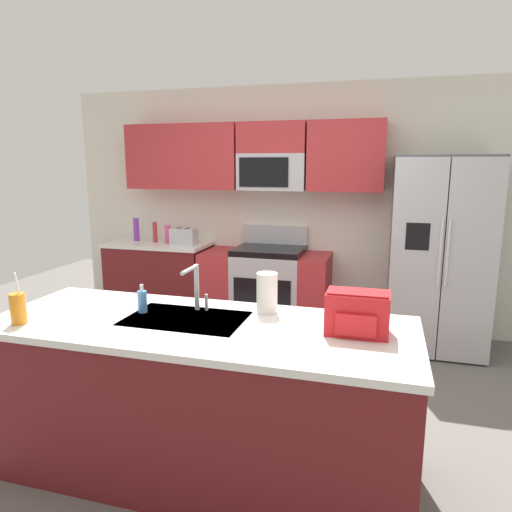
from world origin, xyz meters
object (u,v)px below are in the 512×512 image
Objects in this scene: bottle_purple at (136,229)px; paper_towel_roll at (267,293)px; sink_faucet at (196,284)px; toaster at (184,236)px; refrigerator at (439,255)px; soap_dispenser at (142,301)px; range_oven at (266,289)px; drink_cup_orange at (18,308)px; backpack at (357,312)px; bottle_pink at (168,234)px; pepper_mill at (155,232)px.

paper_towel_roll is at bearing -45.41° from bottle_purple.
toaster is at bearing 116.41° from sink_faucet.
soap_dispenser is at bearing -129.77° from refrigerator.
toaster is 0.64m from bottle_purple.
sink_faucet is (-1.57, -2.14, 0.14)m from refrigerator.
bottle_purple reaches higher than range_oven.
range_oven is 4.82× the size of sink_faucet.
bottle_purple is at bearing 120.89° from soap_dispenser.
soap_dispenser is at bearing 33.25° from drink_cup_orange.
drink_cup_orange is at bearing -156.06° from paper_towel_roll.
backpack is (0.54, -0.21, -0.00)m from paper_towel_roll.
range_oven is 5.18× the size of bottle_purple.
bottle_pink is at bearing 172.09° from toaster.
sink_faucet is at bearing -59.68° from bottle_pink.
pepper_mill is (-3.02, 0.07, 0.09)m from refrigerator.
sink_faucet is 1.66× the size of soap_dispenser.
pepper_mill reaches higher than soap_dispenser.
range_oven is at bearing 0.11° from pepper_mill.
backpack is (2.23, -2.31, 0.02)m from bottle_pink.
range_oven is at bearing -1.11° from bottle_purple.
range_oven is 2.64m from backpack.
paper_towel_roll is (0.56, -2.12, 0.58)m from range_oven.
soap_dispenser is (1.15, -2.31, -0.05)m from pepper_mill.
bottle_pink is 2.69m from drink_cup_orange.
toaster is 1.65× the size of soap_dispenser.
paper_towel_roll is (1.27, 0.56, 0.03)m from drink_cup_orange.
toaster is at bearing 179.58° from refrigerator.
refrigerator reaches higher than pepper_mill.
soap_dispenser is at bearing -159.82° from sink_faucet.
pepper_mill reaches higher than bottle_pink.
bottle_pink is (-1.13, -0.02, 0.56)m from range_oven.
refrigerator reaches higher than drink_cup_orange.
soap_dispenser is 0.71× the size of paper_towel_roll.
drink_cup_orange is at bearing -132.89° from refrigerator.
pepper_mill reaches higher than toaster.
bottle_purple is (-3.27, 0.10, 0.11)m from refrigerator.
drink_cup_orange is 1.22× the size of paper_towel_roll.
refrigerator is 6.56× the size of sink_faucet.
bottle_pink is (0.17, -0.02, -0.01)m from pepper_mill.
sink_faucet is at bearing -52.74° from bottle_purple.
drink_cup_orange is (0.59, -2.68, -0.03)m from pepper_mill.
drink_cup_orange is at bearing -168.96° from backpack.
backpack is (0.95, -0.12, -0.05)m from sink_faucet.
bottle_pink is 1.20× the size of soap_dispenser.
sink_faucet reaches higher than bottle_pink.
soap_dispenser is at bearing -71.17° from toaster.
refrigerator is 9.07× the size of bottle_pink.
paper_towel_roll is 0.75× the size of backpack.
bottle_pink is 0.72× the size of sink_faucet.
refrigerator is 6.34× the size of drink_cup_orange.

